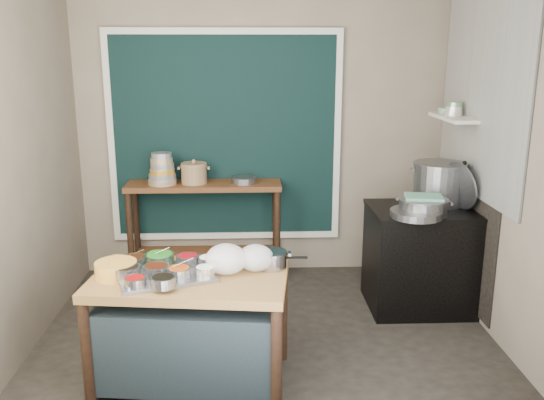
{
  "coord_description": "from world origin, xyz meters",
  "views": [
    {
      "loc": [
        -0.12,
        -4.02,
        2.15
      ],
      "look_at": [
        0.05,
        0.25,
        1.04
      ],
      "focal_mm": 38.0,
      "sensor_mm": 36.0,
      "label": 1
    }
  ],
  "objects_px": {
    "back_counter": "(205,231)",
    "steamer": "(423,206)",
    "ceramic_crock": "(194,174)",
    "stock_pot": "(439,183)",
    "stove_block": "(422,260)",
    "utensil_cup": "(168,179)",
    "prep_table": "(191,329)",
    "condiment_tray": "(166,275)",
    "yellow_basin": "(116,269)",
    "saucepan": "(272,260)"
  },
  "relations": [
    {
      "from": "prep_table",
      "to": "yellow_basin",
      "type": "bearing_deg",
      "value": -173.23
    },
    {
      "from": "back_counter",
      "to": "ceramic_crock",
      "type": "bearing_deg",
      "value": -170.24
    },
    {
      "from": "back_counter",
      "to": "condiment_tray",
      "type": "bearing_deg",
      "value": -93.55
    },
    {
      "from": "ceramic_crock",
      "to": "stock_pot",
      "type": "bearing_deg",
      "value": -14.95
    },
    {
      "from": "condiment_tray",
      "to": "steamer",
      "type": "height_order",
      "value": "steamer"
    },
    {
      "from": "stove_block",
      "to": "stock_pot",
      "type": "xyz_separation_m",
      "value": [
        0.14,
        0.15,
        0.63
      ]
    },
    {
      "from": "back_counter",
      "to": "stock_pot",
      "type": "bearing_deg",
      "value": -15.96
    },
    {
      "from": "back_counter",
      "to": "yellow_basin",
      "type": "bearing_deg",
      "value": -103.28
    },
    {
      "from": "prep_table",
      "to": "stove_block",
      "type": "height_order",
      "value": "stove_block"
    },
    {
      "from": "saucepan",
      "to": "stock_pot",
      "type": "xyz_separation_m",
      "value": [
        1.47,
        1.11,
        0.25
      ]
    },
    {
      "from": "condiment_tray",
      "to": "stock_pot",
      "type": "height_order",
      "value": "stock_pot"
    },
    {
      "from": "utensil_cup",
      "to": "steamer",
      "type": "height_order",
      "value": "utensil_cup"
    },
    {
      "from": "prep_table",
      "to": "ceramic_crock",
      "type": "relative_size",
      "value": 4.87
    },
    {
      "from": "saucepan",
      "to": "ceramic_crock",
      "type": "height_order",
      "value": "ceramic_crock"
    },
    {
      "from": "prep_table",
      "to": "stove_block",
      "type": "distance_m",
      "value": 2.16
    },
    {
      "from": "ceramic_crock",
      "to": "steamer",
      "type": "distance_m",
      "value": 2.11
    },
    {
      "from": "stove_block",
      "to": "yellow_basin",
      "type": "bearing_deg",
      "value": -154.91
    },
    {
      "from": "prep_table",
      "to": "stove_block",
      "type": "xyz_separation_m",
      "value": [
        1.86,
        1.09,
        0.05
      ]
    },
    {
      "from": "stock_pot",
      "to": "stove_block",
      "type": "bearing_deg",
      "value": -134.33
    },
    {
      "from": "utensil_cup",
      "to": "ceramic_crock",
      "type": "bearing_deg",
      "value": -3.5
    },
    {
      "from": "prep_table",
      "to": "stock_pot",
      "type": "height_order",
      "value": "stock_pot"
    },
    {
      "from": "stove_block",
      "to": "stock_pot",
      "type": "relative_size",
      "value": 1.96
    },
    {
      "from": "yellow_basin",
      "to": "utensil_cup",
      "type": "distance_m",
      "value": 1.83
    },
    {
      "from": "saucepan",
      "to": "stock_pot",
      "type": "bearing_deg",
      "value": 38.13
    },
    {
      "from": "stove_block",
      "to": "condiment_tray",
      "type": "distance_m",
      "value": 2.32
    },
    {
      "from": "condiment_tray",
      "to": "saucepan",
      "type": "distance_m",
      "value": 0.7
    },
    {
      "from": "back_counter",
      "to": "stove_block",
      "type": "distance_m",
      "value": 2.04
    },
    {
      "from": "back_counter",
      "to": "yellow_basin",
      "type": "distance_m",
      "value": 1.9
    },
    {
      "from": "back_counter",
      "to": "stock_pot",
      "type": "distance_m",
      "value": 2.2
    },
    {
      "from": "saucepan",
      "to": "back_counter",
      "type": "bearing_deg",
      "value": 109.58
    },
    {
      "from": "prep_table",
      "to": "condiment_tray",
      "type": "relative_size",
      "value": 2.13
    },
    {
      "from": "prep_table",
      "to": "yellow_basin",
      "type": "relative_size",
      "value": 4.71
    },
    {
      "from": "condiment_tray",
      "to": "yellow_basin",
      "type": "height_order",
      "value": "yellow_basin"
    },
    {
      "from": "ceramic_crock",
      "to": "yellow_basin",
      "type": "bearing_deg",
      "value": -100.72
    },
    {
      "from": "saucepan",
      "to": "steamer",
      "type": "relative_size",
      "value": 0.51
    },
    {
      "from": "yellow_basin",
      "to": "stock_pot",
      "type": "bearing_deg",
      "value": 26.58
    },
    {
      "from": "back_counter",
      "to": "condiment_tray",
      "type": "distance_m",
      "value": 1.87
    },
    {
      "from": "back_counter",
      "to": "steamer",
      "type": "height_order",
      "value": "steamer"
    },
    {
      "from": "saucepan",
      "to": "steamer",
      "type": "distance_m",
      "value": 1.48
    },
    {
      "from": "saucepan",
      "to": "stock_pot",
      "type": "height_order",
      "value": "stock_pot"
    },
    {
      "from": "prep_table",
      "to": "condiment_tray",
      "type": "height_order",
      "value": "condiment_tray"
    },
    {
      "from": "prep_table",
      "to": "steamer",
      "type": "distance_m",
      "value": 2.08
    },
    {
      "from": "utensil_cup",
      "to": "prep_table",
      "type": "bearing_deg",
      "value": -78.57
    },
    {
      "from": "back_counter",
      "to": "saucepan",
      "type": "xyz_separation_m",
      "value": [
        0.57,
        -1.7,
        0.33
      ]
    },
    {
      "from": "saucepan",
      "to": "stock_pot",
      "type": "distance_m",
      "value": 1.86
    },
    {
      "from": "saucepan",
      "to": "ceramic_crock",
      "type": "bearing_deg",
      "value": 112.37
    },
    {
      "from": "yellow_basin",
      "to": "ceramic_crock",
      "type": "height_order",
      "value": "ceramic_crock"
    },
    {
      "from": "condiment_tray",
      "to": "steamer",
      "type": "distance_m",
      "value": 2.15
    },
    {
      "from": "prep_table",
      "to": "stock_pot",
      "type": "bearing_deg",
      "value": 38.3
    },
    {
      "from": "stock_pot",
      "to": "steamer",
      "type": "height_order",
      "value": "stock_pot"
    }
  ]
}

